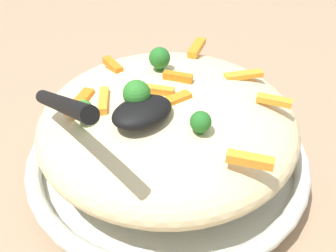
% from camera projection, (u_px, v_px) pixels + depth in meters
% --- Properties ---
extents(ground_plane, '(2.40, 2.40, 0.00)m').
position_uv_depth(ground_plane, '(168.00, 174.00, 0.46)').
color(ground_plane, '#9E7F60').
extents(serving_bowl, '(0.30, 0.30, 0.04)m').
position_uv_depth(serving_bowl, '(168.00, 160.00, 0.44)').
color(serving_bowl, silver).
rests_on(serving_bowl, ground_plane).
extents(pasta_mound, '(0.26, 0.26, 0.08)m').
position_uv_depth(pasta_mound, '(168.00, 123.00, 0.41)').
color(pasta_mound, beige).
rests_on(pasta_mound, serving_bowl).
extents(carrot_piece_0, '(0.03, 0.04, 0.01)m').
position_uv_depth(carrot_piece_0, '(152.00, 89.00, 0.38)').
color(carrot_piece_0, orange).
rests_on(carrot_piece_0, pasta_mound).
extents(carrot_piece_1, '(0.04, 0.03, 0.01)m').
position_uv_depth(carrot_piece_1, '(244.00, 75.00, 0.42)').
color(carrot_piece_1, orange).
rests_on(carrot_piece_1, pasta_mound).
extents(carrot_piece_2, '(0.04, 0.03, 0.01)m').
position_uv_depth(carrot_piece_2, '(80.00, 102.00, 0.38)').
color(carrot_piece_2, orange).
rests_on(carrot_piece_2, pasta_mound).
extents(carrot_piece_3, '(0.02, 0.03, 0.01)m').
position_uv_depth(carrot_piece_3, '(178.00, 77.00, 0.40)').
color(carrot_piece_3, orange).
rests_on(carrot_piece_3, pasta_mound).
extents(carrot_piece_4, '(0.04, 0.03, 0.01)m').
position_uv_depth(carrot_piece_4, '(197.00, 47.00, 0.46)').
color(carrot_piece_4, orange).
rests_on(carrot_piece_4, pasta_mound).
extents(carrot_piece_5, '(0.01, 0.03, 0.01)m').
position_uv_depth(carrot_piece_5, '(113.00, 65.00, 0.43)').
color(carrot_piece_5, orange).
rests_on(carrot_piece_5, pasta_mound).
extents(carrot_piece_6, '(0.04, 0.01, 0.01)m').
position_uv_depth(carrot_piece_6, '(170.00, 102.00, 0.37)').
color(carrot_piece_6, orange).
rests_on(carrot_piece_6, pasta_mound).
extents(carrot_piece_7, '(0.03, 0.04, 0.01)m').
position_uv_depth(carrot_piece_7, '(250.00, 160.00, 0.31)').
color(carrot_piece_7, orange).
rests_on(carrot_piece_7, pasta_mound).
extents(carrot_piece_8, '(0.02, 0.03, 0.01)m').
position_uv_depth(carrot_piece_8, '(274.00, 100.00, 0.38)').
color(carrot_piece_8, orange).
rests_on(carrot_piece_8, pasta_mound).
extents(carrot_piece_9, '(0.03, 0.04, 0.01)m').
position_uv_depth(carrot_piece_9, '(104.00, 101.00, 0.38)').
color(carrot_piece_9, orange).
rests_on(carrot_piece_9, pasta_mound).
extents(broccoli_floret_0, '(0.02, 0.02, 0.02)m').
position_uv_depth(broccoli_floret_0, '(160.00, 58.00, 0.41)').
color(broccoli_floret_0, '#205B1C').
rests_on(broccoli_floret_0, pasta_mound).
extents(broccoli_floret_1, '(0.02, 0.02, 0.02)m').
position_uv_depth(broccoli_floret_1, '(201.00, 122.00, 0.34)').
color(broccoli_floret_1, '#205B1C').
rests_on(broccoli_floret_1, pasta_mound).
extents(broccoli_floret_2, '(0.02, 0.02, 0.03)m').
position_uv_depth(broccoli_floret_2, '(137.00, 94.00, 0.35)').
color(broccoli_floret_2, '#296820').
rests_on(broccoli_floret_2, pasta_mound).
extents(broccoli_floret_3, '(0.02, 0.02, 0.02)m').
position_uv_depth(broccoli_floret_3, '(83.00, 111.00, 0.35)').
color(broccoli_floret_3, '#377928').
rests_on(broccoli_floret_3, pasta_mound).
extents(serving_spoon, '(0.11, 0.14, 0.08)m').
position_uv_depth(serving_spoon, '(117.00, 109.00, 0.33)').
color(serving_spoon, black).
rests_on(serving_spoon, pasta_mound).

